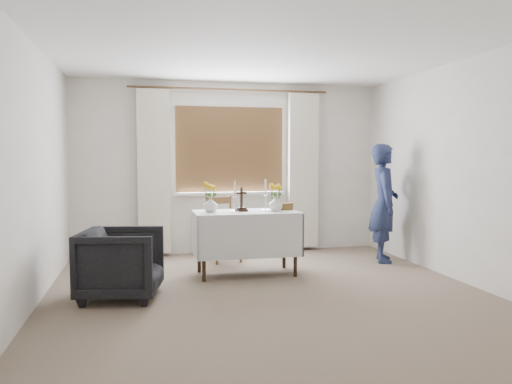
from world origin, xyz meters
TOP-DOWN VIEW (x-y plane):
  - ground at (0.00, 0.00)m, footprint 5.00×5.00m
  - altar_table at (-0.05, 1.04)m, footprint 1.24×0.64m
  - wooden_chair at (-0.19, 1.85)m, footprint 0.49×0.49m
  - armchair at (-1.47, 0.33)m, footprint 0.90×0.88m
  - person at (1.91, 1.38)m, footprint 0.55×0.67m
  - radiator at (0.00, 2.42)m, footprint 1.10×0.10m
  - wooden_cross at (-0.11, 1.06)m, footprint 0.15×0.12m
  - candlestick_left at (-0.19, 1.04)m, footprint 0.14×0.14m
  - candlestick_right at (0.19, 1.08)m, footprint 0.12×0.12m
  - flower_vase_left at (-0.48, 1.07)m, footprint 0.20×0.20m
  - flower_vase_right at (0.30, 1.00)m, footprint 0.19×0.19m
  - wicker_basket at (0.45, 1.15)m, footprint 0.27×0.27m

SIDE VIEW (x-z plane):
  - ground at x=0.00m, z-range 0.00..0.00m
  - radiator at x=0.00m, z-range 0.00..0.60m
  - armchair at x=-1.47m, z-range 0.00..0.70m
  - altar_table at x=-0.05m, z-range 0.00..0.76m
  - wooden_chair at x=-0.19m, z-range 0.00..0.87m
  - person at x=1.91m, z-range 0.00..1.59m
  - wicker_basket at x=0.45m, z-range 0.76..0.85m
  - flower_vase_right at x=0.30m, z-range 0.76..0.94m
  - flower_vase_left at x=-0.48m, z-range 0.76..0.94m
  - wooden_cross at x=-0.11m, z-range 0.76..1.05m
  - candlestick_left at x=-0.19m, z-range 0.76..1.13m
  - candlestick_right at x=0.19m, z-range 0.76..1.14m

